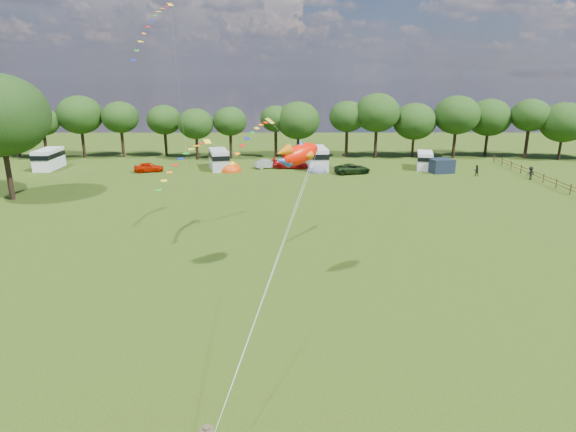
{
  "coord_description": "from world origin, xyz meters",
  "views": [
    {
      "loc": [
        -0.05,
        -22.86,
        13.14
      ],
      "look_at": [
        0.0,
        8.0,
        4.0
      ],
      "focal_mm": 30.0,
      "sensor_mm": 36.0,
      "label": 1
    }
  ],
  "objects_px": {
    "car_a": "(149,167)",
    "car_d": "(352,169)",
    "campervan_a": "(49,158)",
    "car_c": "(290,163)",
    "tent_greyblue": "(317,171)",
    "walker_a": "(476,171)",
    "campervan_b": "(219,159)",
    "fish_kite": "(297,154)",
    "car_b": "(268,164)",
    "campervan_c": "(317,157)",
    "campervan_d": "(425,160)",
    "tent_orange": "(231,171)",
    "walker_b": "(531,173)"
  },
  "relations": [
    {
      "from": "campervan_a",
      "to": "tent_orange",
      "type": "bearing_deg",
      "value": -96.09
    },
    {
      "from": "tent_greyblue",
      "to": "tent_orange",
      "type": "bearing_deg",
      "value": 177.88
    },
    {
      "from": "car_c",
      "to": "campervan_c",
      "type": "distance_m",
      "value": 3.95
    },
    {
      "from": "car_a",
      "to": "campervan_b",
      "type": "distance_m",
      "value": 9.79
    },
    {
      "from": "campervan_d",
      "to": "fish_kite",
      "type": "relative_size",
      "value": 1.66
    },
    {
      "from": "car_a",
      "to": "walker_a",
      "type": "distance_m",
      "value": 44.66
    },
    {
      "from": "car_a",
      "to": "campervan_d",
      "type": "relative_size",
      "value": 0.77
    },
    {
      "from": "car_a",
      "to": "campervan_b",
      "type": "bearing_deg",
      "value": -92.88
    },
    {
      "from": "campervan_a",
      "to": "car_c",
      "type": "bearing_deg",
      "value": -91.76
    },
    {
      "from": "campervan_c",
      "to": "campervan_d",
      "type": "relative_size",
      "value": 1.22
    },
    {
      "from": "car_c",
      "to": "walker_b",
      "type": "bearing_deg",
      "value": -98.38
    },
    {
      "from": "campervan_d",
      "to": "walker_b",
      "type": "distance_m",
      "value": 13.86
    },
    {
      "from": "car_a",
      "to": "campervan_c",
      "type": "xyz_separation_m",
      "value": [
        23.56,
        2.55,
        0.97
      ]
    },
    {
      "from": "walker_b",
      "to": "walker_a",
      "type": "bearing_deg",
      "value": -37.38
    },
    {
      "from": "campervan_b",
      "to": "tent_orange",
      "type": "relative_size",
      "value": 1.74
    },
    {
      "from": "campervan_b",
      "to": "walker_b",
      "type": "relative_size",
      "value": 3.57
    },
    {
      "from": "campervan_a",
      "to": "campervan_d",
      "type": "height_order",
      "value": "campervan_a"
    },
    {
      "from": "campervan_c",
      "to": "walker_a",
      "type": "bearing_deg",
      "value": -108.63
    },
    {
      "from": "fish_kite",
      "to": "campervan_d",
      "type": "bearing_deg",
      "value": 25.92
    },
    {
      "from": "car_c",
      "to": "campervan_b",
      "type": "relative_size",
      "value": 0.81
    },
    {
      "from": "tent_greyblue",
      "to": "walker_a",
      "type": "distance_m",
      "value": 21.32
    },
    {
      "from": "car_c",
      "to": "tent_orange",
      "type": "distance_m",
      "value": 8.69
    },
    {
      "from": "car_a",
      "to": "car_d",
      "type": "bearing_deg",
      "value": -108.34
    },
    {
      "from": "car_b",
      "to": "campervan_c",
      "type": "height_order",
      "value": "campervan_c"
    },
    {
      "from": "campervan_b",
      "to": "walker_a",
      "type": "bearing_deg",
      "value": -112.24
    },
    {
      "from": "car_b",
      "to": "campervan_d",
      "type": "bearing_deg",
      "value": -110.6
    },
    {
      "from": "car_c",
      "to": "walker_a",
      "type": "bearing_deg",
      "value": -96.86
    },
    {
      "from": "car_b",
      "to": "car_c",
      "type": "distance_m",
      "value": 3.21
    },
    {
      "from": "car_d",
      "to": "walker_b",
      "type": "height_order",
      "value": "walker_b"
    },
    {
      "from": "car_d",
      "to": "campervan_d",
      "type": "height_order",
      "value": "campervan_d"
    },
    {
      "from": "fish_kite",
      "to": "car_d",
      "type": "bearing_deg",
      "value": 38.76
    },
    {
      "from": "car_b",
      "to": "car_a",
      "type": "bearing_deg",
      "value": 79.93
    },
    {
      "from": "campervan_c",
      "to": "fish_kite",
      "type": "relative_size",
      "value": 2.01
    },
    {
      "from": "car_a",
      "to": "car_b",
      "type": "distance_m",
      "value": 16.75
    },
    {
      "from": "campervan_a",
      "to": "walker_b",
      "type": "bearing_deg",
      "value": -98.86
    },
    {
      "from": "campervan_c",
      "to": "walker_b",
      "type": "bearing_deg",
      "value": -109.95
    },
    {
      "from": "campervan_b",
      "to": "campervan_d",
      "type": "distance_m",
      "value": 29.56
    },
    {
      "from": "car_c",
      "to": "walker_b",
      "type": "relative_size",
      "value": 2.9
    },
    {
      "from": "car_a",
      "to": "tent_orange",
      "type": "distance_m",
      "value": 11.36
    },
    {
      "from": "car_c",
      "to": "walker_a",
      "type": "distance_m",
      "value": 25.46
    },
    {
      "from": "campervan_a",
      "to": "tent_greyblue",
      "type": "xyz_separation_m",
      "value": [
        38.4,
        -2.15,
        -1.51
      ]
    },
    {
      "from": "fish_kite",
      "to": "walker_a",
      "type": "height_order",
      "value": "fish_kite"
    },
    {
      "from": "car_c",
      "to": "campervan_a",
      "type": "height_order",
      "value": "campervan_a"
    },
    {
      "from": "tent_orange",
      "to": "walker_a",
      "type": "relative_size",
      "value": 2.32
    },
    {
      "from": "campervan_c",
      "to": "tent_orange",
      "type": "height_order",
      "value": "campervan_c"
    },
    {
      "from": "campervan_b",
      "to": "campervan_a",
      "type": "bearing_deg",
      "value": 75.57
    },
    {
      "from": "campervan_c",
      "to": "tent_greyblue",
      "type": "height_order",
      "value": "campervan_c"
    },
    {
      "from": "car_b",
      "to": "campervan_c",
      "type": "xyz_separation_m",
      "value": [
        7.05,
        -0.22,
        1.01
      ]
    },
    {
      "from": "car_a",
      "to": "campervan_a",
      "type": "xyz_separation_m",
      "value": [
        -14.92,
        2.36,
        0.85
      ]
    },
    {
      "from": "car_b",
      "to": "tent_greyblue",
      "type": "xyz_separation_m",
      "value": [
        6.96,
        -2.56,
        -0.61
      ]
    }
  ]
}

